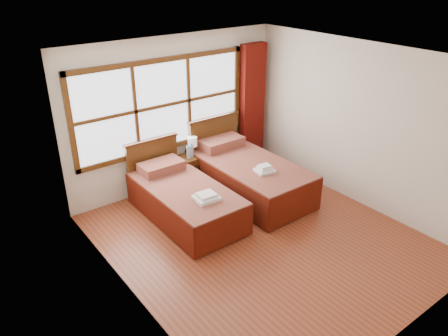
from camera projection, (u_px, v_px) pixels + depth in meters
floor at (261, 238)px, 6.36m from camera, size 4.50×4.50×0.00m
ceiling at (268, 58)px, 5.23m from camera, size 4.50×4.50×0.00m
wall_back at (175, 113)px, 7.40m from camera, size 4.00×0.00×4.00m
wall_left at (126, 203)px, 4.70m from camera, size 0.00×4.50×4.50m
wall_right at (359, 125)px, 6.88m from camera, size 0.00×4.50×4.50m
window at (163, 105)px, 7.15m from camera, size 3.16×0.06×1.56m
curtain at (252, 105)px, 8.23m from camera, size 0.50×0.16×2.30m
bed_left at (184, 199)px, 6.78m from camera, size 1.03×2.05×1.00m
bed_right at (247, 174)px, 7.46m from camera, size 1.15×2.23×1.12m
nightstand at (191, 171)px, 7.72m from camera, size 0.42×0.42×0.56m
towels_left at (206, 197)px, 6.28m from camera, size 0.36×0.32×0.10m
towels_right at (265, 169)px, 6.94m from camera, size 0.33×0.30×0.12m
lamp at (192, 142)px, 7.60m from camera, size 0.16×0.16×0.32m
bottle_near at (188, 152)px, 7.48m from camera, size 0.07×0.07×0.25m
bottle_far at (192, 150)px, 7.55m from camera, size 0.06×0.06×0.25m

